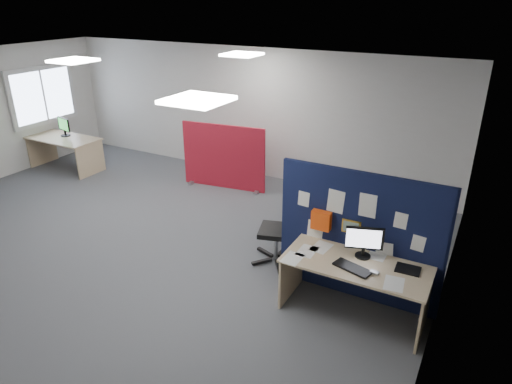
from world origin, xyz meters
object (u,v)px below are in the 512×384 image
at_px(monitor_second, 64,126).
at_px(office_chair, 284,223).
at_px(main_desk, 356,274).
at_px(navy_divider, 358,237).
at_px(red_divider, 224,157).
at_px(second_desk, 66,145).
at_px(monitor_main, 364,241).

distance_m(monitor_second, office_chair, 6.22).
bearing_deg(main_desk, navy_divider, 107.78).
bearing_deg(main_desk, monitor_second, 164.72).
distance_m(red_divider, office_chair, 3.04).
bearing_deg(red_divider, office_chair, -49.04).
distance_m(navy_divider, office_chair, 1.20).
distance_m(navy_divider, main_desk, 0.48).
distance_m(navy_divider, monitor_second, 7.40).
bearing_deg(monitor_second, main_desk, -1.28).
bearing_deg(second_desk, monitor_main, -13.62).
xyz_separation_m(red_divider, second_desk, (-3.71, -0.74, -0.10)).
relative_size(main_desk, office_chair, 1.52).
relative_size(navy_divider, monitor_second, 4.69).
xyz_separation_m(red_divider, monitor_second, (-3.78, -0.65, 0.31)).
height_order(navy_divider, second_desk, navy_divider).
relative_size(main_desk, monitor_second, 3.84).
xyz_separation_m(main_desk, office_chair, (-1.26, 0.65, 0.08)).
distance_m(main_desk, red_divider, 4.43).
xyz_separation_m(main_desk, monitor_second, (-7.33, 2.00, 0.40)).
bearing_deg(red_divider, navy_divider, -41.62).
distance_m(second_desk, office_chair, 6.13).
bearing_deg(office_chair, main_desk, -44.01).
height_order(second_desk, office_chair, office_chair).
height_order(red_divider, monitor_second, red_divider).
xyz_separation_m(main_desk, monitor_main, (0.02, 0.15, 0.39)).
xyz_separation_m(monitor_main, second_desk, (-7.28, 1.76, -0.40)).
relative_size(red_divider, office_chair, 1.55).
distance_m(red_divider, second_desk, 3.79).
xyz_separation_m(monitor_main, monitor_second, (-7.35, 1.86, 0.01)).
bearing_deg(office_chair, monitor_second, 150.70).
height_order(red_divider, office_chair, red_divider).
relative_size(navy_divider, second_desk, 1.30).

